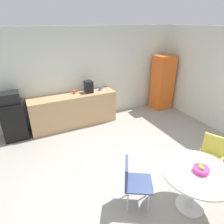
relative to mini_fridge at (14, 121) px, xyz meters
name	(u,v)px	position (x,y,z in m)	size (l,w,h in m)	color
ground_plane	(138,180)	(1.94, -2.65, -0.47)	(6.00, 6.00, 0.00)	#9E998E
wall_back	(82,75)	(1.94, 0.35, 0.83)	(6.00, 0.10, 2.60)	silver
counter_block	(74,110)	(1.52, 0.00, -0.02)	(2.34, 0.60, 0.90)	tan
mini_fridge	(14,121)	(0.00, 0.00, 0.00)	(0.54, 0.54, 0.94)	black
microwave	(9,98)	(0.00, 0.00, 0.60)	(0.48, 0.38, 0.26)	black
locker_cabinet	(162,83)	(4.49, -0.10, 0.40)	(0.60, 0.50, 1.73)	orange
round_table	(196,179)	(2.37, -3.49, 0.12)	(1.04, 1.04, 0.74)	silver
chair_yellow	(211,152)	(3.22, -3.09, 0.05)	(0.56, 0.56, 0.83)	silver
chair_navy	(132,179)	(1.56, -3.02, 0.05)	(0.58, 0.58, 0.83)	silver
fruit_bowl	(201,169)	(2.39, -3.51, 0.31)	(0.23, 0.23, 0.11)	#D8338C
mug_white	(74,92)	(1.60, 0.07, 0.48)	(0.13, 0.08, 0.09)	#D84C4C
mug_green	(100,89)	(2.34, 0.02, 0.48)	(0.13, 0.08, 0.09)	#3F66BF
coffee_maker	(89,87)	(1.99, 0.00, 0.59)	(0.20, 0.24, 0.32)	black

